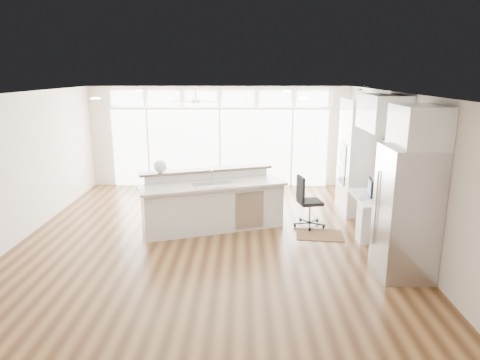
{
  "coord_description": "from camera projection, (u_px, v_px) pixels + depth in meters",
  "views": [
    {
      "loc": [
        0.66,
        -7.51,
        3.05
      ],
      "look_at": [
        0.58,
        0.6,
        1.01
      ],
      "focal_mm": 32.0,
      "sensor_mm": 36.0,
      "label": 1
    }
  ],
  "objects": [
    {
      "name": "floor",
      "position": [
        209.0,
        240.0,
        8.03
      ],
      "size": [
        7.0,
        8.0,
        0.02
      ],
      "primitive_type": "cube",
      "color": "#462B15",
      "rests_on": "ground"
    },
    {
      "name": "ceiling",
      "position": [
        206.0,
        93.0,
        7.37
      ],
      "size": [
        7.0,
        8.0,
        0.02
      ],
      "primitive_type": "cube",
      "color": "white",
      "rests_on": "wall_back"
    },
    {
      "name": "wall_back",
      "position": [
        220.0,
        137.0,
        11.58
      ],
      "size": [
        7.0,
        0.04,
        2.7
      ],
      "primitive_type": "cube",
      "color": "beige",
      "rests_on": "floor"
    },
    {
      "name": "wall_front",
      "position": [
        170.0,
        268.0,
        3.82
      ],
      "size": [
        7.0,
        0.04,
        2.7
      ],
      "primitive_type": "cube",
      "color": "beige",
      "rests_on": "floor"
    },
    {
      "name": "wall_left",
      "position": [
        15.0,
        169.0,
        7.74
      ],
      "size": [
        0.04,
        8.0,
        2.7
      ],
      "primitive_type": "cube",
      "color": "beige",
      "rests_on": "floor"
    },
    {
      "name": "wall_right",
      "position": [
        402.0,
        170.0,
        7.67
      ],
      "size": [
        0.04,
        8.0,
        2.7
      ],
      "primitive_type": "cube",
      "color": "beige",
      "rests_on": "floor"
    },
    {
      "name": "glass_wall",
      "position": [
        220.0,
        148.0,
        11.59
      ],
      "size": [
        5.8,
        0.06,
        2.08
      ],
      "primitive_type": "cube",
      "color": "white",
      "rests_on": "wall_back"
    },
    {
      "name": "transom_row",
      "position": [
        219.0,
        99.0,
        11.27
      ],
      "size": [
        5.9,
        0.06,
        0.4
      ],
      "primitive_type": "cube",
      "color": "white",
      "rests_on": "wall_back"
    },
    {
      "name": "desk_window",
      "position": [
        395.0,
        156.0,
        7.91
      ],
      "size": [
        0.04,
        0.85,
        0.85
      ],
      "primitive_type": "cube",
      "color": "silver",
      "rests_on": "wall_right"
    },
    {
      "name": "ceiling_fan",
      "position": [
        196.0,
        97.0,
        10.14
      ],
      "size": [
        1.16,
        1.16,
        0.32
      ],
      "primitive_type": "cube",
      "color": "white",
      "rests_on": "ceiling"
    },
    {
      "name": "recessed_lights",
      "position": [
        207.0,
        94.0,
        7.57
      ],
      "size": [
        3.4,
        3.0,
        0.02
      ],
      "primitive_type": "cube",
      "color": "white",
      "rests_on": "ceiling"
    },
    {
      "name": "oven_cabinet",
      "position": [
        358.0,
        156.0,
        9.44
      ],
      "size": [
        0.64,
        1.2,
        2.5
      ],
      "primitive_type": "cube",
      "color": "silver",
      "rests_on": "floor"
    },
    {
      "name": "desk_nook",
      "position": [
        373.0,
        216.0,
        8.2
      ],
      "size": [
        0.72,
        1.3,
        0.76
      ],
      "primitive_type": "cube",
      "color": "silver",
      "rests_on": "floor"
    },
    {
      "name": "upper_cabinets",
      "position": [
        383.0,
        112.0,
        7.72
      ],
      "size": [
        0.64,
        1.3,
        0.64
      ],
      "primitive_type": "cube",
      "color": "silver",
      "rests_on": "wall_right"
    },
    {
      "name": "refrigerator",
      "position": [
        406.0,
        212.0,
        6.45
      ],
      "size": [
        0.76,
        0.9,
        2.0
      ],
      "primitive_type": "cube",
      "color": "#B0B0B5",
      "rests_on": "floor"
    },
    {
      "name": "fridge_cabinet",
      "position": [
        419.0,
        126.0,
        6.13
      ],
      "size": [
        0.64,
        0.9,
        0.6
      ],
      "primitive_type": "cube",
      "color": "silver",
      "rests_on": "wall_right"
    },
    {
      "name": "framed_photos",
      "position": [
        384.0,
        157.0,
        8.55
      ],
      "size": [
        0.06,
        0.22,
        0.8
      ],
      "primitive_type": "cube",
      "color": "black",
      "rests_on": "wall_right"
    },
    {
      "name": "kitchen_island",
      "position": [
        213.0,
        201.0,
        8.47
      ],
      "size": [
        3.06,
        1.95,
        1.14
      ],
      "primitive_type": "cube",
      "rotation": [
        0.0,
        0.0,
        0.33
      ],
      "color": "silver",
      "rests_on": "floor"
    },
    {
      "name": "rug",
      "position": [
        320.0,
        235.0,
        8.25
      ],
      "size": [
        0.97,
        0.75,
        0.01
      ],
      "primitive_type": "cube",
      "rotation": [
        0.0,
        0.0,
        -0.12
      ],
      "color": "#342010",
      "rests_on": "floor"
    },
    {
      "name": "office_chair",
      "position": [
        310.0,
        202.0,
        8.61
      ],
      "size": [
        0.63,
        0.6,
        1.05
      ],
      "primitive_type": "cube",
      "rotation": [
        0.0,
        0.0,
        0.2
      ],
      "color": "black",
      "rests_on": "floor"
    },
    {
      "name": "fishbowl",
      "position": [
        160.0,
        166.0,
        8.37
      ],
      "size": [
        0.32,
        0.32,
        0.26
      ],
      "primitive_type": "sphere",
      "rotation": [
        0.0,
        0.0,
        0.26
      ],
      "color": "white",
      "rests_on": "kitchen_island"
    },
    {
      "name": "monitor",
      "position": [
        371.0,
        188.0,
        8.06
      ],
      "size": [
        0.14,
        0.44,
        0.36
      ],
      "primitive_type": "cube",
      "rotation": [
        0.0,
        0.0,
        -0.15
      ],
      "color": "black",
      "rests_on": "desk_nook"
    },
    {
      "name": "keyboard",
      "position": [
        361.0,
        196.0,
        8.11
      ],
      "size": [
        0.17,
        0.35,
        0.02
      ],
      "primitive_type": "cube",
      "rotation": [
        0.0,
        0.0,
        -0.16
      ],
      "color": "silver",
      "rests_on": "desk_nook"
    },
    {
      "name": "potted_plant",
      "position": [
        362.0,
        94.0,
        9.11
      ],
      "size": [
        0.27,
        0.3,
        0.22
      ],
      "primitive_type": "imported",
      "rotation": [
        0.0,
        0.0,
        0.05
      ],
      "color": "#365F28",
      "rests_on": "oven_cabinet"
    }
  ]
}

